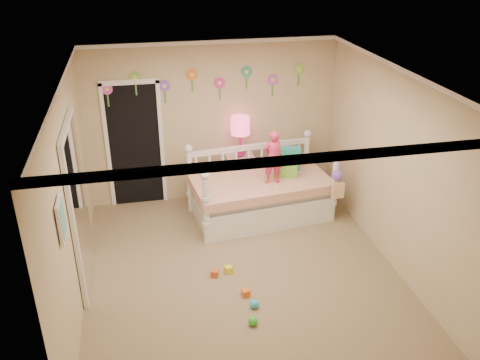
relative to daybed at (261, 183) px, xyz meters
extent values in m
cube|color=#7F684C|center=(-0.59, -1.41, -0.57)|extent=(4.00, 4.50, 0.01)
cube|color=white|center=(-0.59, -1.41, 2.03)|extent=(4.00, 4.50, 0.01)
cube|color=tan|center=(-0.59, 0.84, 0.73)|extent=(4.00, 0.01, 2.60)
cube|color=tan|center=(-2.59, -1.41, 0.73)|extent=(0.01, 4.50, 2.60)
cube|color=tan|center=(1.41, -1.41, 0.73)|extent=(0.01, 4.50, 2.60)
cube|color=#23B29A|center=(0.51, 0.26, 0.25)|extent=(0.39, 0.19, 0.37)
cube|color=#73CA3D|center=(0.39, 0.00, 0.23)|extent=(0.37, 0.22, 0.33)
imported|color=#EB3565|center=(0.14, -0.15, 0.48)|extent=(0.31, 0.21, 0.83)
cube|color=white|center=(-0.18, 0.66, -0.20)|extent=(0.46, 0.35, 0.75)
sphere|color=#CF1B78|center=(-0.18, 0.66, 0.27)|extent=(0.18, 0.18, 0.18)
cylinder|color=#CF1B78|center=(-0.18, 0.66, 0.46)|extent=(0.03, 0.03, 0.39)
cylinder|color=#FD4C76|center=(-0.18, 0.66, 0.71)|extent=(0.30, 0.30, 0.28)
cube|color=black|center=(-1.84, 0.83, 0.46)|extent=(0.90, 0.04, 2.07)
cube|color=white|center=(-2.55, -1.11, 0.48)|extent=(0.07, 1.30, 2.10)
cube|color=white|center=(-2.56, -2.31, 0.98)|extent=(0.05, 0.34, 0.42)
camera|label=1|loc=(-1.75, -6.79, 3.45)|focal=38.08mm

